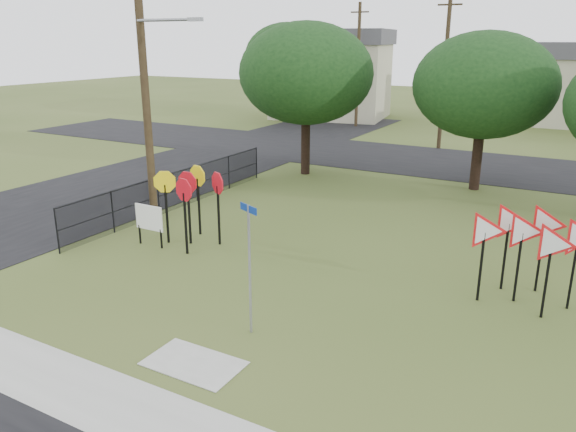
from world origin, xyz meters
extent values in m
plane|color=#3B4D1D|center=(0.00, 0.00, 0.00)|extent=(140.00, 140.00, 0.00)
cube|color=#9FA097|center=(0.00, -4.20, 0.01)|extent=(30.00, 1.60, 0.02)
cube|color=black|center=(-12.00, 10.00, 0.01)|extent=(8.00, 50.00, 0.02)
cube|color=black|center=(0.00, 20.00, 0.01)|extent=(60.00, 8.00, 0.02)
cube|color=#9FA097|center=(0.00, -2.40, 0.01)|extent=(2.00, 1.20, 0.02)
cylinder|color=gray|center=(0.32, -0.71, 1.52)|extent=(0.06, 0.06, 3.04)
cube|color=navy|center=(0.32, -0.71, 2.96)|extent=(0.58, 0.28, 0.16)
cube|color=black|center=(-4.61, 3.25, 0.98)|extent=(0.06, 0.06, 1.97)
cube|color=black|center=(-3.73, 3.64, 0.98)|extent=(0.06, 0.06, 1.97)
cube|color=black|center=(-4.12, 2.47, 0.98)|extent=(0.06, 0.06, 1.97)
cube|color=black|center=(-5.30, 2.96, 0.98)|extent=(0.06, 0.06, 1.97)
cube|color=black|center=(-4.91, 4.14, 0.98)|extent=(0.06, 0.06, 1.97)
cube|color=black|center=(4.49, 3.54, 0.92)|extent=(0.06, 0.06, 1.84)
cube|color=black|center=(5.31, 3.95, 0.92)|extent=(0.06, 0.06, 1.84)
cube|color=black|center=(6.02, 3.34, 0.92)|extent=(0.06, 0.06, 1.84)
cube|color=black|center=(4.90, 4.57, 0.92)|extent=(0.06, 0.06, 1.84)
cube|color=black|center=(5.72, 4.87, 0.92)|extent=(0.06, 0.06, 1.84)
cube|color=black|center=(6.54, 4.16, 0.92)|extent=(0.06, 0.06, 1.84)
cube|color=black|center=(-6.05, 2.44, 0.32)|extent=(0.05, 0.05, 0.64)
cube|color=black|center=(-5.14, 2.44, 0.32)|extent=(0.05, 0.05, 0.64)
cube|color=white|center=(-5.60, 2.44, 0.96)|extent=(1.10, 0.04, 0.82)
cylinder|color=#3B2D1B|center=(-7.30, 4.50, 5.00)|extent=(0.28, 0.28, 10.00)
cylinder|color=gray|center=(-6.10, 4.40, 7.00)|extent=(2.40, 0.10, 0.10)
cube|color=gray|center=(-4.90, 4.40, 7.00)|extent=(0.50, 0.18, 0.12)
cylinder|color=#3B2D1B|center=(-2.00, 24.00, 4.50)|extent=(0.24, 0.24, 9.00)
cube|color=#3B2D1B|center=(-2.00, 24.00, 8.30)|extent=(1.40, 0.10, 0.10)
cylinder|color=#3B2D1B|center=(-10.00, 30.00, 4.50)|extent=(0.24, 0.24, 9.00)
cube|color=#3B2D1B|center=(-10.00, 30.00, 8.30)|extent=(1.40, 0.10, 0.10)
cylinder|color=black|center=(-7.60, 0.50, 0.75)|extent=(0.05, 0.05, 1.50)
cylinder|color=black|center=(-7.60, 2.80, 0.75)|extent=(0.05, 0.05, 1.50)
cylinder|color=black|center=(-7.60, 5.10, 0.75)|extent=(0.05, 0.05, 1.50)
cylinder|color=black|center=(-7.60, 7.40, 0.75)|extent=(0.05, 0.05, 1.50)
cylinder|color=black|center=(-7.60, 9.70, 0.75)|extent=(0.05, 0.05, 1.50)
cylinder|color=black|center=(-7.60, 12.00, 0.75)|extent=(0.05, 0.05, 1.50)
cube|color=black|center=(-7.60, 6.25, 1.46)|extent=(0.03, 11.50, 0.03)
cube|color=black|center=(-7.60, 6.25, 0.75)|extent=(0.03, 11.50, 0.03)
cube|color=black|center=(-7.60, 6.25, 0.75)|extent=(0.01, 11.50, 1.50)
cube|color=#C0BB9A|center=(-14.00, 34.00, 3.00)|extent=(10.08, 8.46, 6.00)
cube|color=#47464B|center=(-14.00, 34.00, 6.60)|extent=(10.58, 8.88, 1.20)
cube|color=#C0BB9A|center=(4.00, 40.00, 2.50)|extent=(8.00, 8.00, 5.00)
cylinder|color=black|center=(-6.00, 14.00, 1.31)|extent=(0.44, 0.44, 2.62)
ellipsoid|color=black|center=(-6.00, 14.00, 4.87)|extent=(6.40, 6.40, 4.80)
cylinder|color=black|center=(2.00, 15.00, 1.22)|extent=(0.44, 0.44, 2.45)
ellipsoid|color=black|center=(2.00, 15.00, 4.55)|extent=(6.00, 6.00, 4.50)
cylinder|color=black|center=(-16.00, 30.00, 1.40)|extent=(0.44, 0.44, 2.80)
ellipsoid|color=black|center=(-16.00, 30.00, 5.18)|extent=(6.80, 6.80, 5.10)
camera|label=1|loc=(6.67, -10.28, 6.41)|focal=35.00mm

